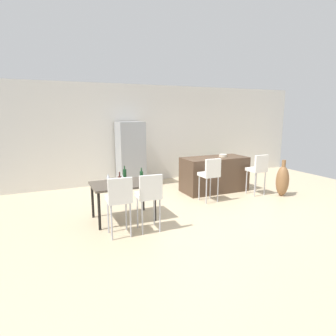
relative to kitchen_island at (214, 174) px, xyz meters
name	(u,v)px	position (x,y,z in m)	size (l,w,h in m)	color
ground_plane	(206,202)	(-0.72, -0.79, -0.46)	(10.00, 10.00, 0.00)	#C6B28E
back_wall	(161,133)	(-0.72, 1.93, 0.99)	(10.00, 0.12, 2.90)	silver
kitchen_island	(214,174)	(0.00, 0.00, 0.00)	(1.74, 0.80, 0.92)	#4C3828
bar_chair_left	(210,173)	(-0.63, -0.78, 0.24)	(0.41, 0.41, 1.05)	white
bar_chair_middle	(258,168)	(0.80, -0.78, 0.24)	(0.40, 0.40, 1.05)	white
dining_table	(123,187)	(-2.80, -1.04, 0.20)	(1.19, 0.81, 0.74)	#4C4238
dining_chair_near	(119,197)	(-3.07, -1.81, 0.24)	(0.42, 0.42, 1.05)	white
dining_chair_far	(149,194)	(-2.54, -1.81, 0.24)	(0.42, 0.42, 1.05)	white
wine_bottle_left	(142,177)	(-2.46, -1.19, 0.40)	(0.07, 0.07, 0.30)	#194723
wine_bottle_inner	(125,174)	(-2.66, -0.70, 0.39)	(0.07, 0.07, 0.27)	#194723
wine_bottle_far	(120,181)	(-2.93, -1.33, 0.39)	(0.07, 0.07, 0.29)	#471E19
wine_glass_middle	(122,177)	(-2.81, -1.05, 0.40)	(0.07, 0.07, 0.17)	silver
wine_glass_right	(116,180)	(-2.98, -1.23, 0.40)	(0.07, 0.07, 0.17)	silver
wine_glass_near	(108,176)	(-3.04, -0.86, 0.40)	(0.07, 0.07, 0.17)	silver
refrigerator	(131,154)	(-1.87, 1.49, 0.46)	(0.72, 0.68, 1.84)	#939699
fruit_bowl	(223,156)	(0.25, -0.01, 0.50)	(0.21, 0.21, 0.07)	beige
floor_vase	(282,181)	(1.32, -1.11, -0.06)	(0.32, 0.32, 0.92)	brown
potted_plant	(217,167)	(1.10, 1.48, -0.15)	(0.34, 0.34, 0.55)	#996B4C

